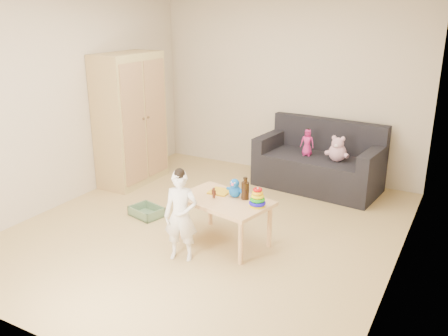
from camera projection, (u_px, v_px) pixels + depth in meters
The scene contains 13 objects.
room at pixel (208, 115), 4.97m from camera, with size 4.50×4.50×4.50m.
wardrobe at pixel (130, 119), 6.56m from camera, with size 0.50×1.01×1.81m, color tan.
sofa at pixel (317, 172), 6.51m from camera, with size 1.64×0.82×0.46m, color black.
play_table at pixel (224, 221), 4.97m from camera, with size 0.95×0.60×0.50m, color #DDAF79.
storage_bin at pixel (147, 211), 5.67m from camera, with size 0.38×0.28×0.11m, color #5D7E5B, non-canonical shape.
toddler at pixel (181, 217), 4.59m from camera, with size 0.33×0.22×0.89m, color white.
pink_bear at pixel (338, 151), 6.18m from camera, with size 0.25×0.21×0.29m, color #D29AB2, non-canonical shape.
doll at pixel (307, 143), 6.40m from camera, with size 0.18×0.12×0.36m, color #CF267F.
ring_stacker at pixel (257, 199), 4.68m from camera, with size 0.17×0.17×0.19m.
brown_bottle at pixel (245, 190), 4.86m from camera, with size 0.08×0.08×0.24m.
blue_plush at pixel (235, 188), 4.91m from camera, with size 0.17×0.13×0.20m, color blue, non-canonical shape.
wooden_figure at pixel (214, 193), 4.89m from camera, with size 0.05×0.04×0.12m, color #5C2B1C, non-canonical shape.
yellow_book at pixel (220, 192), 5.06m from camera, with size 0.21×0.21×0.02m, color yellow.
Camera 1 is at (2.49, -4.21, 2.36)m, focal length 38.00 mm.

